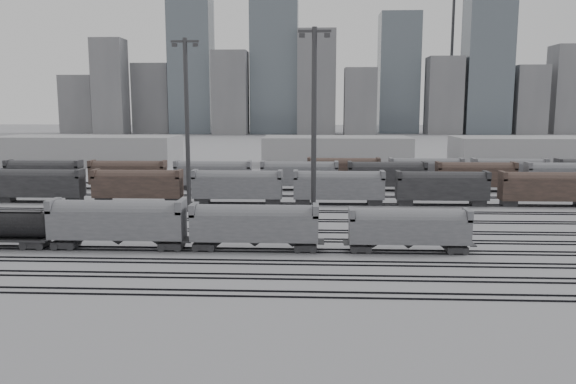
{
  "coord_description": "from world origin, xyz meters",
  "views": [
    {
      "loc": [
        3.82,
        -60.77,
        16.2
      ],
      "look_at": [
        0.12,
        19.2,
        4.0
      ],
      "focal_mm": 35.0,
      "sensor_mm": 36.0,
      "label": 1
    }
  ],
  "objects_px": {
    "hopper_car_a": "(117,220)",
    "hopper_car_b": "(255,223)",
    "light_mast_c": "(314,126)",
    "hopper_car_c": "(409,227)"
  },
  "relations": [
    {
      "from": "light_mast_c",
      "to": "hopper_car_b",
      "type": "bearing_deg",
      "value": -122.44
    },
    {
      "from": "hopper_car_b",
      "to": "hopper_car_c",
      "type": "xyz_separation_m",
      "value": [
        17.3,
        0.0,
        -0.24
      ]
    },
    {
      "from": "hopper_car_a",
      "to": "hopper_car_b",
      "type": "distance_m",
      "value": 15.74
    },
    {
      "from": "hopper_car_b",
      "to": "hopper_car_c",
      "type": "relative_size",
      "value": 1.08
    },
    {
      "from": "hopper_car_a",
      "to": "hopper_car_b",
      "type": "xyz_separation_m",
      "value": [
        15.74,
        0.0,
        -0.23
      ]
    },
    {
      "from": "hopper_car_a",
      "to": "light_mast_c",
      "type": "height_order",
      "value": "light_mast_c"
    },
    {
      "from": "hopper_car_a",
      "to": "hopper_car_c",
      "type": "distance_m",
      "value": 33.04
    },
    {
      "from": "hopper_car_a",
      "to": "light_mast_c",
      "type": "bearing_deg",
      "value": 24.96
    },
    {
      "from": "hopper_car_b",
      "to": "hopper_car_c",
      "type": "bearing_deg",
      "value": 0.0
    },
    {
      "from": "hopper_car_a",
      "to": "hopper_car_c",
      "type": "relative_size",
      "value": 1.16
    }
  ]
}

